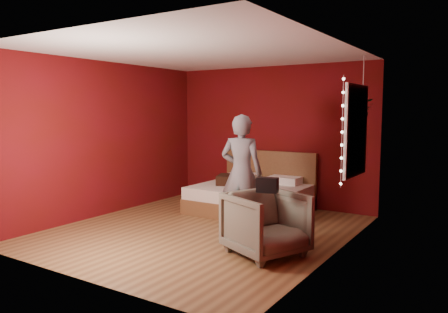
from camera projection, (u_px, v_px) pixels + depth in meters
floor at (203, 230)px, 6.50m from camera, size 4.50×4.50×0.00m
room_walls at (202, 117)px, 6.32m from camera, size 4.04×4.54×2.62m
window at (356, 131)px, 6.04m from camera, size 0.05×0.97×1.27m
fairy_lights at (342, 132)px, 5.61m from camera, size 0.04×0.04×1.45m
bed at (252, 196)px, 7.72m from camera, size 1.86×1.58×1.02m
person at (241, 173)px, 6.43m from camera, size 0.70×0.54×1.72m
armchair at (266, 224)px, 5.35m from camera, size 1.13×1.12×0.78m
handbag at (267, 185)px, 5.29m from camera, size 0.28×0.18×0.18m
throw_pillow at (231, 180)px, 7.78m from camera, size 0.61×0.61×0.17m
hanging_plant at (362, 110)px, 6.57m from camera, size 0.40×0.38×1.00m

